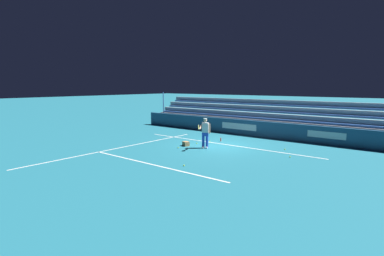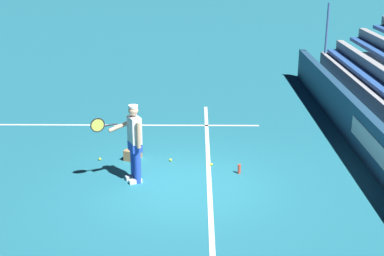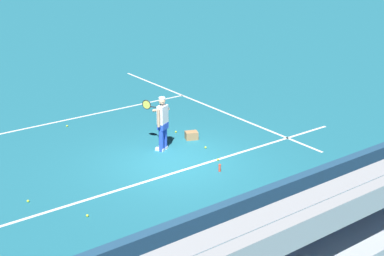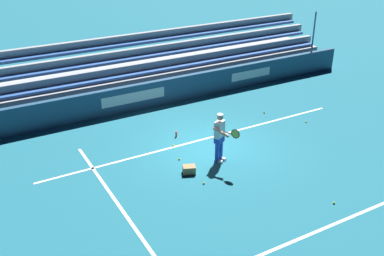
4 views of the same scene
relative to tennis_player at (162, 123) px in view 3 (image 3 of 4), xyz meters
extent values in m
plane|color=#1E6B7F|center=(-0.24, -1.12, -0.89)|extent=(160.00, 160.00, 0.00)
cube|color=white|center=(-0.24, -1.62, -0.89)|extent=(12.00, 0.10, 0.01)
cube|color=white|center=(3.87, 2.88, -0.89)|extent=(0.10, 12.00, 0.01)
cube|color=white|center=(-0.24, 4.38, -0.89)|extent=(8.22, 0.10, 0.01)
cube|color=navy|center=(-0.24, -5.41, -0.34)|extent=(20.43, 0.24, 1.10)
cube|color=silver|center=(0.85, -5.28, -0.29)|extent=(2.80, 0.01, 0.44)
cube|color=#9EA3A8|center=(-0.24, -7.21, -0.34)|extent=(19.41, 2.40, 1.10)
cube|color=#2D5BAD|center=(-0.24, -6.41, 0.29)|extent=(19.02, 0.40, 0.12)
cube|color=#9EA3A8|center=(-0.24, -6.69, 0.43)|extent=(19.41, 0.24, 0.45)
cube|color=#2D5BAD|center=(-0.24, -7.21, 0.74)|extent=(19.02, 0.40, 0.12)
cube|color=#9EA3A8|center=(-0.24, -7.49, 0.88)|extent=(19.41, 0.24, 0.45)
cylinder|color=blue|center=(-0.09, -0.08, -0.45)|extent=(0.15, 0.15, 0.88)
cylinder|color=blue|center=(0.11, 0.02, -0.45)|extent=(0.15, 0.15, 0.88)
cube|color=white|center=(-0.12, -0.02, -0.85)|extent=(0.22, 0.30, 0.09)
cube|color=white|center=(0.08, 0.08, -0.85)|extent=(0.22, 0.30, 0.09)
cube|color=blue|center=(0.01, -0.03, -0.09)|extent=(0.40, 0.35, 0.20)
cube|color=white|center=(0.01, -0.03, 0.28)|extent=(0.42, 0.35, 0.58)
sphere|color=tan|center=(0.00, -0.02, 0.71)|extent=(0.21, 0.21, 0.21)
cylinder|color=white|center=(0.00, -0.02, 0.80)|extent=(0.20, 0.20, 0.05)
cylinder|color=tan|center=(-0.21, -0.14, 0.24)|extent=(0.09, 0.09, 0.56)
cylinder|color=tan|center=(0.14, 0.26, 0.33)|extent=(0.34, 0.56, 0.24)
cylinder|color=black|center=(0.03, 0.48, 0.38)|extent=(0.16, 0.28, 0.03)
torus|color=black|center=(-0.10, 0.73, 0.42)|extent=(0.16, 0.29, 0.31)
cylinder|color=#D6D14C|center=(-0.10, 0.73, 0.42)|extent=(0.13, 0.24, 0.27)
cube|color=#A87F51|center=(1.26, 0.19, -0.76)|extent=(0.48, 0.43, 0.26)
sphere|color=#CCE533|center=(-4.63, -0.85, -0.86)|extent=(0.07, 0.07, 0.07)
sphere|color=#CCE533|center=(1.14, -0.72, -0.86)|extent=(0.07, 0.07, 0.07)
sphere|color=#CCE533|center=(1.18, 0.97, -0.86)|extent=(0.07, 0.07, 0.07)
sphere|color=#CCE533|center=(-3.75, -2.41, -0.86)|extent=(0.07, 0.07, 0.07)
sphere|color=#CCE533|center=(-1.55, 3.70, -0.86)|extent=(0.07, 0.07, 0.07)
sphere|color=#CCE533|center=(0.87, -1.69, -0.86)|extent=(0.07, 0.07, 0.07)
cylinder|color=#EA4C33|center=(0.43, -2.30, -0.78)|extent=(0.07, 0.07, 0.22)
camera|label=1|loc=(-9.89, 13.55, 2.68)|focal=28.00mm
camera|label=2|loc=(-10.66, -1.37, 3.91)|focal=50.00mm
camera|label=3|loc=(-8.40, -12.97, 5.58)|focal=50.00mm
camera|label=4|loc=(7.22, 10.97, 6.70)|focal=42.00mm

